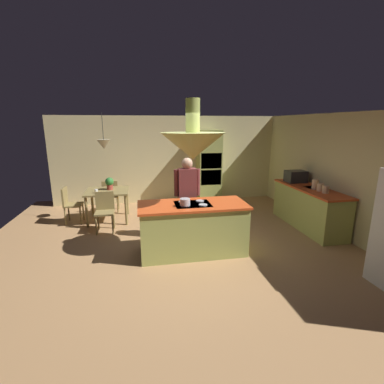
# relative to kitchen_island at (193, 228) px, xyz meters

# --- Properties ---
(ground) EXTENTS (8.16, 8.16, 0.00)m
(ground) POSITION_rel_kitchen_island_xyz_m (0.00, 0.20, -0.47)
(ground) COLOR #AD7F51
(wall_back) EXTENTS (6.80, 0.10, 2.55)m
(wall_back) POSITION_rel_kitchen_island_xyz_m (0.00, 3.65, 0.81)
(wall_back) COLOR beige
(wall_back) RESTS_ON ground
(wall_right) EXTENTS (0.10, 7.20, 2.55)m
(wall_right) POSITION_rel_kitchen_island_xyz_m (3.25, 0.60, 0.81)
(wall_right) COLOR beige
(wall_right) RESTS_ON ground
(kitchen_island) EXTENTS (1.94, 0.87, 0.95)m
(kitchen_island) POSITION_rel_kitchen_island_xyz_m (0.00, 0.00, 0.00)
(kitchen_island) COLOR #A8B259
(kitchen_island) RESTS_ON ground
(counter_run_right) EXTENTS (0.73, 2.13, 0.93)m
(counter_run_right) POSITION_rel_kitchen_island_xyz_m (2.84, 0.80, 0.01)
(counter_run_right) COLOR #A8B259
(counter_run_right) RESTS_ON ground
(oven_tower) EXTENTS (0.66, 0.62, 2.15)m
(oven_tower) POSITION_rel_kitchen_island_xyz_m (1.10, 3.24, 0.61)
(oven_tower) COLOR #A8B259
(oven_tower) RESTS_ON ground
(dining_table) EXTENTS (1.00, 0.93, 0.76)m
(dining_table) POSITION_rel_kitchen_island_xyz_m (-1.70, 2.10, 0.19)
(dining_table) COLOR olive
(dining_table) RESTS_ON ground
(person_at_island) EXTENTS (0.53, 0.22, 1.67)m
(person_at_island) POSITION_rel_kitchen_island_xyz_m (0.02, 0.71, 0.49)
(person_at_island) COLOR tan
(person_at_island) RESTS_ON ground
(range_hood) EXTENTS (1.10, 1.10, 1.00)m
(range_hood) POSITION_rel_kitchen_island_xyz_m (0.00, 0.00, 1.51)
(range_hood) COLOR #A8B259
(pendant_light_over_table) EXTENTS (0.32, 0.32, 0.82)m
(pendant_light_over_table) POSITION_rel_kitchen_island_xyz_m (-1.70, 2.10, 1.39)
(pendant_light_over_table) COLOR beige
(chair_facing_island) EXTENTS (0.40, 0.40, 0.87)m
(chair_facing_island) POSITION_rel_kitchen_island_xyz_m (-1.70, 1.42, 0.03)
(chair_facing_island) COLOR olive
(chair_facing_island) RESTS_ON ground
(chair_by_back_wall) EXTENTS (0.40, 0.40, 0.87)m
(chair_by_back_wall) POSITION_rel_kitchen_island_xyz_m (-1.70, 2.78, 0.03)
(chair_by_back_wall) COLOR olive
(chair_by_back_wall) RESTS_ON ground
(chair_at_corner) EXTENTS (0.40, 0.40, 0.87)m
(chair_at_corner) POSITION_rel_kitchen_island_xyz_m (-2.58, 2.10, 0.03)
(chair_at_corner) COLOR olive
(chair_at_corner) RESTS_ON ground
(potted_plant_on_table) EXTENTS (0.20, 0.20, 0.30)m
(potted_plant_on_table) POSITION_rel_kitchen_island_xyz_m (-1.64, 2.18, 0.46)
(potted_plant_on_table) COLOR #99382D
(potted_plant_on_table) RESTS_ON dining_table
(cup_on_table) EXTENTS (0.07, 0.07, 0.09)m
(cup_on_table) POSITION_rel_kitchen_island_xyz_m (-1.92, 1.87, 0.34)
(cup_on_table) COLOR white
(cup_on_table) RESTS_ON dining_table
(canister_flour) EXTENTS (0.13, 0.13, 0.15)m
(canister_flour) POSITION_rel_kitchen_island_xyz_m (2.84, 0.28, 0.54)
(canister_flour) COLOR #E0B78C
(canister_flour) RESTS_ON counter_run_right
(canister_sugar) EXTENTS (0.13, 0.13, 0.16)m
(canister_sugar) POSITION_rel_kitchen_island_xyz_m (2.84, 0.46, 0.54)
(canister_sugar) COLOR #E0B78C
(canister_sugar) RESTS_ON counter_run_right
(canister_tea) EXTENTS (0.14, 0.14, 0.21)m
(canister_tea) POSITION_rel_kitchen_island_xyz_m (2.84, 0.64, 0.57)
(canister_tea) COLOR #E0B78C
(canister_tea) RESTS_ON counter_run_right
(microwave_on_counter) EXTENTS (0.46, 0.36, 0.28)m
(microwave_on_counter) POSITION_rel_kitchen_island_xyz_m (2.84, 1.43, 0.60)
(microwave_on_counter) COLOR #232326
(microwave_on_counter) RESTS_ON counter_run_right
(cooking_pot_on_cooktop) EXTENTS (0.18, 0.18, 0.12)m
(cooking_pot_on_cooktop) POSITION_rel_kitchen_island_xyz_m (-0.16, -0.13, 0.54)
(cooking_pot_on_cooktop) COLOR #B2B2B7
(cooking_pot_on_cooktop) RESTS_ON kitchen_island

